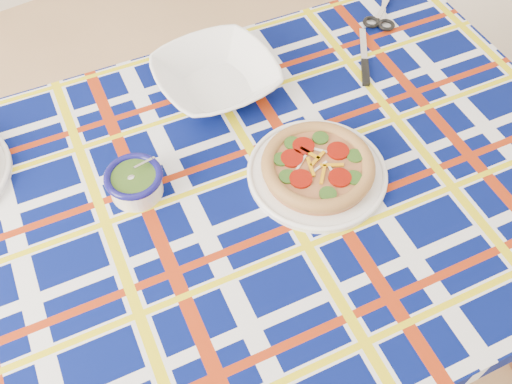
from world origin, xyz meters
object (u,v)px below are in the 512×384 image
main_focaccia_plate (318,166)px  serving_bowl (216,78)px  dining_table (235,220)px  pesto_bowl (135,181)px

main_focaccia_plate → serving_bowl: (-0.05, 0.37, 0.01)m
dining_table → main_focaccia_plate: main_focaccia_plate is taller
main_focaccia_plate → pesto_bowl: bearing=153.4°
main_focaccia_plate → serving_bowl: bearing=97.2°
dining_table → pesto_bowl: 0.25m
main_focaccia_plate → pesto_bowl: pesto_bowl is taller
main_focaccia_plate → dining_table: bearing=167.0°
dining_table → serving_bowl: 0.38m
pesto_bowl → serving_bowl: bearing=30.2°
serving_bowl → pesto_bowl: bearing=-149.8°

